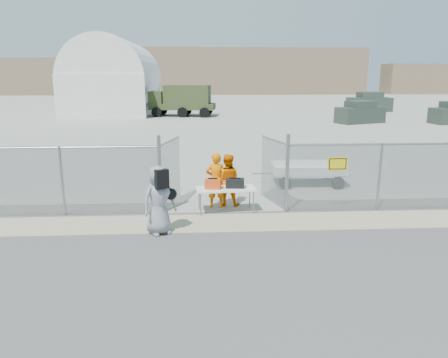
{
  "coord_description": "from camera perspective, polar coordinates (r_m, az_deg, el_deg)",
  "views": [
    {
      "loc": [
        -0.77,
        -11.29,
        4.37
      ],
      "look_at": [
        0.0,
        2.0,
        1.1
      ],
      "focal_mm": 35.0,
      "sensor_mm": 36.0,
      "label": 1
    }
  ],
  "objects": [
    {
      "name": "dirt_strip",
      "position": [
        13.07,
        0.25,
        -5.71
      ],
      "size": [
        44.0,
        1.6,
        0.01
      ],
      "primitive_type": "cube",
      "color": "tan",
      "rests_on": "ground"
    },
    {
      "name": "distant_hills",
      "position": [
        89.48,
        0.41,
        13.89
      ],
      "size": [
        140.0,
        6.0,
        9.0
      ],
      "primitive_type": null,
      "color": "#7F684F",
      "rests_on": "ground"
    },
    {
      "name": "visitor",
      "position": [
        12.09,
        -8.49,
        -2.73
      ],
      "size": [
        1.12,
        1.0,
        1.93
      ],
      "primitive_type": "imported",
      "rotation": [
        0.0,
        0.0,
        0.52
      ],
      "color": "gray",
      "rests_on": "ground"
    },
    {
      "name": "ground",
      "position": [
        12.14,
        0.55,
        -7.31
      ],
      "size": [
        160.0,
        160.0,
        0.0
      ],
      "primitive_type": "plane",
      "color": "#404040"
    },
    {
      "name": "black_duffel",
      "position": [
        13.85,
        1.44,
        -0.55
      ],
      "size": [
        0.62,
        0.4,
        0.28
      ],
      "primitive_type": "cube",
      "rotation": [
        0.0,
        0.0,
        -0.1
      ],
      "color": "black",
      "rests_on": "folding_table"
    },
    {
      "name": "folding_table",
      "position": [
        13.93,
        0.25,
        -2.77
      ],
      "size": [
        1.93,
        0.92,
        0.8
      ],
      "primitive_type": null,
      "rotation": [
        0.0,
        0.0,
        0.07
      ],
      "color": "white",
      "rests_on": "ground"
    },
    {
      "name": "quonset_hangar",
      "position": [
        52.12,
        -13.87,
        13.01
      ],
      "size": [
        9.0,
        18.0,
        8.0
      ],
      "primitive_type": null,
      "color": "white",
      "rests_on": "ground"
    },
    {
      "name": "utility_trailer",
      "position": [
        17.69,
        10.87,
        0.74
      ],
      "size": [
        3.77,
        2.06,
        0.9
      ],
      "primitive_type": null,
      "rotation": [
        0.0,
        0.0,
        -0.04
      ],
      "color": "white",
      "rests_on": "ground"
    },
    {
      "name": "orange_bag",
      "position": [
        13.73,
        -1.45,
        -0.63
      ],
      "size": [
        0.54,
        0.4,
        0.31
      ],
      "primitive_type": "cube",
      "rotation": [
        0.0,
        0.0,
        -0.16
      ],
      "color": "#E84F16",
      "rests_on": "folding_table"
    },
    {
      "name": "parked_vehicle_near",
      "position": [
        40.35,
        17.35,
        8.32
      ],
      "size": [
        4.56,
        3.24,
        1.88
      ],
      "primitive_type": null,
      "rotation": [
        0.0,
        0.0,
        0.36
      ],
      "color": "#303B31",
      "rests_on": "ground"
    },
    {
      "name": "parked_vehicle_mid",
      "position": [
        52.7,
        18.45,
        9.52
      ],
      "size": [
        4.8,
        2.36,
        2.13
      ],
      "primitive_type": null,
      "rotation": [
        0.0,
        0.0,
        0.05
      ],
      "color": "#303B31",
      "rests_on": "ground"
    },
    {
      "name": "security_worker_left",
      "position": [
        14.31,
        -1.06,
        -0.14
      ],
      "size": [
        0.71,
        0.5,
        1.84
      ],
      "primitive_type": "imported",
      "rotation": [
        0.0,
        0.0,
        3.05
      ],
      "color": "orange",
      "rests_on": "ground"
    },
    {
      "name": "military_truck",
      "position": [
        44.79,
        -5.44,
        10.13
      ],
      "size": [
        6.77,
        3.34,
        3.09
      ],
      "primitive_type": null,
      "rotation": [
        0.0,
        0.0,
        -0.15
      ],
      "color": "#354120",
      "rests_on": "ground"
    },
    {
      "name": "chain_link_fence",
      "position": [
        13.71,
        -0.0,
        -0.0
      ],
      "size": [
        40.0,
        0.2,
        2.2
      ],
      "primitive_type": null,
      "color": "gray",
      "rests_on": "ground"
    },
    {
      "name": "tarmac_inside",
      "position": [
        53.48,
        -2.5,
        9.11
      ],
      "size": [
        160.0,
        80.0,
        0.01
      ],
      "primitive_type": "cube",
      "color": "gray",
      "rests_on": "ground"
    },
    {
      "name": "security_worker_right",
      "position": [
        14.52,
        0.42,
        -0.12
      ],
      "size": [
        0.96,
        0.81,
        1.75
      ],
      "primitive_type": "imported",
      "rotation": [
        0.0,
        0.0,
        2.96
      ],
      "color": "orange",
      "rests_on": "ground"
    }
  ]
}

